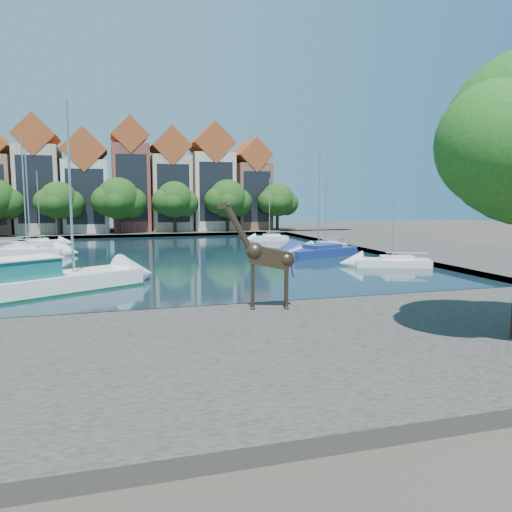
{
  "coord_description": "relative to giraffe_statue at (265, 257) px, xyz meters",
  "views": [
    {
      "loc": [
        -7.26,
        -23.72,
        5.84
      ],
      "look_at": [
        -0.49,
        -0.64,
        2.94
      ],
      "focal_mm": 35.0,
      "sensor_mm": 36.0,
      "label": 1
    }
  ],
  "objects": [
    {
      "name": "sailboat_left_c",
      "position": [
        -14.71,
        29.83,
        -2.31
      ],
      "size": [
        6.91,
        3.27,
        11.45
      ],
      "color": "silver",
      "rests_on": "water_basin"
    },
    {
      "name": "motorsailer",
      "position": [
        -10.58,
        9.25,
        -2.03
      ],
      "size": [
        10.52,
        7.79,
        11.4
      ],
      "color": "white",
      "rests_on": "water_basin"
    },
    {
      "name": "far_tree_east",
      "position": [
        10.39,
        51.92,
        2.26
      ],
      "size": [
        7.54,
        5.8,
        7.84
      ],
      "color": "#332114",
      "rests_on": "far_quay"
    },
    {
      "name": "right_quay",
      "position": [
        25.29,
        25.43,
        -2.73
      ],
      "size": [
        14.0,
        52.0,
        0.5
      ],
      "primitive_type": "cube",
      "color": "#49453F",
      "rests_on": "ground"
    },
    {
      "name": "sailboat_right_b",
      "position": [
        12.29,
        21.86,
        -2.3
      ],
      "size": [
        8.56,
        5.72,
        12.59
      ],
      "color": "navy",
      "rests_on": "water_basin"
    },
    {
      "name": "water_basin",
      "position": [
        0.29,
        25.43,
        -2.94
      ],
      "size": [
        38.0,
        50.0,
        0.08
      ],
      "primitive_type": "cube",
      "color": "black",
      "rests_on": "ground"
    },
    {
      "name": "sailboat_right_c",
      "position": [
        15.29,
        27.02,
        -2.41
      ],
      "size": [
        5.07,
        2.89,
        8.31
      ],
      "color": "beige",
      "rests_on": "water_basin"
    },
    {
      "name": "far_tree_far_east",
      "position": [
        18.38,
        51.92,
        2.09
      ],
      "size": [
        6.76,
        5.2,
        7.36
      ],
      "color": "#332114",
      "rests_on": "far_quay"
    },
    {
      "name": "sailboat_right_d",
      "position": [
        12.74,
        38.75,
        -2.42
      ],
      "size": [
        4.77,
        1.83,
        7.93
      ],
      "color": "white",
      "rests_on": "water_basin"
    },
    {
      "name": "giraffe_statue",
      "position": [
        0.0,
        0.0,
        0.0
      ],
      "size": [
        3.5,
        1.25,
        5.05
      ],
      "color": "#35281A",
      "rests_on": "near_quay"
    },
    {
      "name": "sailboat_left_d",
      "position": [
        -14.71,
        31.8,
        -2.28
      ],
      "size": [
        6.38,
        4.07,
        10.48
      ],
      "color": "silver",
      "rests_on": "water_basin"
    },
    {
      "name": "townhouse_center",
      "position": [
        -3.71,
        57.42,
        5.38
      ],
      "size": [
        5.44,
        9.18,
        16.93
      ],
      "color": "brown",
      "rests_on": "far_quay"
    },
    {
      "name": "far_tree_mid_east",
      "position": [
        2.38,
        51.92,
        2.15
      ],
      "size": [
        7.02,
        5.4,
        7.52
      ],
      "color": "#332114",
      "rests_on": "far_quay"
    },
    {
      "name": "townhouse_east_mid",
      "position": [
        8.79,
        57.42,
        5.12
      ],
      "size": [
        6.43,
        9.18,
        16.65
      ],
      "color": "beige",
      "rests_on": "far_quay"
    },
    {
      "name": "near_quay",
      "position": [
        0.29,
        -5.57,
        -2.73
      ],
      "size": [
        50.0,
        14.0,
        0.5
      ],
      "primitive_type": "cube",
      "color": "#49453F",
      "rests_on": "ground"
    },
    {
      "name": "townhouse_west_mid",
      "position": [
        -16.71,
        57.42,
        5.25
      ],
      "size": [
        5.94,
        9.18,
        16.79
      ],
      "color": "#B4A78B",
      "rests_on": "far_quay"
    },
    {
      "name": "sailboat_left_e",
      "position": [
        -14.7,
        39.26,
        -2.39
      ],
      "size": [
        5.53,
        3.42,
        8.58
      ],
      "color": "white",
      "rests_on": "water_basin"
    },
    {
      "name": "far_tree_mid_west",
      "position": [
        -5.61,
        51.92,
        2.31
      ],
      "size": [
        7.8,
        6.0,
        8.0
      ],
      "color": "#332114",
      "rests_on": "far_quay"
    },
    {
      "name": "sailboat_right_a",
      "position": [
        15.29,
        13.61,
        -2.44
      ],
      "size": [
        6.36,
        4.17,
        8.46
      ],
      "color": "silver",
      "rests_on": "water_basin"
    },
    {
      "name": "townhouse_east_end",
      "position": [
        15.29,
        57.42,
        4.13
      ],
      "size": [
        5.44,
        9.18,
        14.43
      ],
      "color": "brown",
      "rests_on": "far_quay"
    },
    {
      "name": "far_tree_west",
      "position": [
        -13.62,
        51.92,
        2.09
      ],
      "size": [
        6.76,
        5.2,
        7.36
      ],
      "color": "#332114",
      "rests_on": "far_quay"
    },
    {
      "name": "townhouse_west_inner",
      "position": [
        -10.21,
        57.42,
        4.37
      ],
      "size": [
        6.43,
        9.18,
        15.15
      ],
      "color": "beige",
      "rests_on": "far_quay"
    },
    {
      "name": "townhouse_east_inner",
      "position": [
        2.29,
        57.42,
        4.75
      ],
      "size": [
        5.94,
        9.18,
        15.79
      ],
      "color": "tan",
      "rests_on": "far_quay"
    },
    {
      "name": "far_quay",
      "position": [
        0.29,
        57.43,
        -2.73
      ],
      "size": [
        60.0,
        16.0,
        0.5
      ],
      "primitive_type": "cube",
      "color": "#49453F",
      "rests_on": "ground"
    },
    {
      "name": "ground",
      "position": [
        0.29,
        1.43,
        -2.98
      ],
      "size": [
        160.0,
        160.0,
        0.0
      ],
      "primitive_type": "plane",
      "color": "#38332B",
      "rests_on": "ground"
    }
  ]
}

